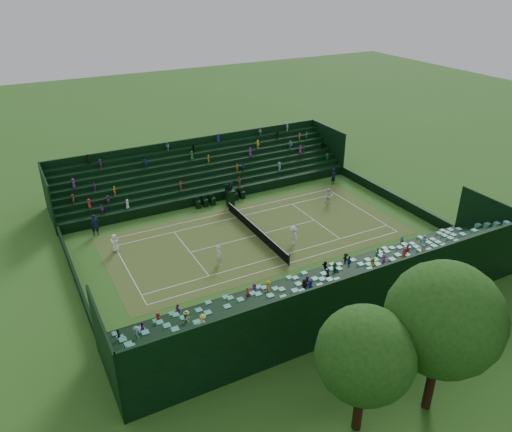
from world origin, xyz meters
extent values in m
plane|color=#316921|center=(0.00, 0.00, 0.00)|extent=(160.00, 160.00, 0.00)
cube|color=#376C24|center=(0.00, 0.00, 0.01)|extent=(12.97, 26.77, 0.01)
cube|color=black|center=(0.00, 15.88, 0.50)|extent=(17.17, 0.20, 1.00)
cube|color=black|center=(0.00, -15.88, 0.50)|extent=(17.17, 0.20, 1.00)
cube|color=black|center=(8.48, 0.00, 0.50)|extent=(0.20, 31.77, 1.00)
cube|color=black|center=(-8.48, 0.00, 0.50)|extent=(0.20, 31.77, 1.00)
cube|color=black|center=(8.98, 0.00, 0.50)|extent=(0.80, 32.00, 1.00)
cube|color=black|center=(9.79, 0.00, 0.72)|extent=(0.80, 32.00, 1.45)
cube|color=black|center=(10.58, 0.00, 0.95)|extent=(0.80, 32.00, 1.90)
cube|color=black|center=(11.38, 0.00, 1.18)|extent=(0.80, 32.00, 2.35)
cube|color=black|center=(12.18, 0.00, 1.40)|extent=(0.80, 32.00, 2.80)
cube|color=black|center=(12.98, 0.00, 1.62)|extent=(0.80, 32.00, 3.25)
cube|color=black|center=(13.79, 0.00, 1.85)|extent=(0.80, 32.00, 3.70)
cube|color=black|center=(14.59, 0.00, 2.08)|extent=(0.80, 32.00, 4.15)
cube|color=black|center=(15.08, 0.00, 2.45)|extent=(0.20, 32.00, 4.90)
cube|color=black|center=(-8.98, 0.00, 0.50)|extent=(0.80, 32.00, 1.00)
cube|color=black|center=(-9.79, 0.00, 0.72)|extent=(0.80, 32.00, 1.45)
cube|color=black|center=(-10.58, 0.00, 0.95)|extent=(0.80, 32.00, 1.90)
cube|color=black|center=(-11.38, 0.00, 1.18)|extent=(0.80, 32.00, 2.35)
cube|color=black|center=(-12.18, 0.00, 1.40)|extent=(0.80, 32.00, 2.80)
cube|color=black|center=(-12.98, 0.00, 1.62)|extent=(0.80, 32.00, 3.25)
cube|color=black|center=(-13.79, 0.00, 1.85)|extent=(0.80, 32.00, 3.70)
cube|color=black|center=(-14.59, 0.00, 2.08)|extent=(0.80, 32.00, 4.15)
cube|color=black|center=(-15.08, 0.00, 2.45)|extent=(0.20, 32.00, 4.90)
cylinder|color=black|center=(-5.79, 0.00, 0.53)|extent=(0.10, 0.10, 1.06)
cylinder|color=black|center=(5.79, 0.00, 0.53)|extent=(0.10, 0.10, 1.06)
cube|color=black|center=(0.00, 0.00, 0.46)|extent=(11.57, 0.02, 0.86)
cube|color=white|center=(0.00, 0.00, 0.93)|extent=(11.57, 0.04, 0.07)
cylinder|color=black|center=(21.14, -5.16, 1.36)|extent=(0.50, 0.50, 2.73)
sphere|color=#194A15|center=(21.14, -5.16, 5.07)|extent=(4.99, 4.99, 4.99)
cylinder|color=black|center=(21.84, -0.82, 1.65)|extent=(0.50, 0.50, 3.30)
sphere|color=#194A15|center=(21.84, -0.82, 6.13)|extent=(6.03, 6.03, 6.03)
cube|color=black|center=(-6.66, 0.59, 0.84)|extent=(0.65, 0.65, 1.67)
cube|color=black|center=(-6.66, 0.59, 1.72)|extent=(0.84, 0.84, 0.09)
cube|color=black|center=(-6.99, 0.59, 2.05)|extent=(0.07, 0.84, 0.65)
imported|color=black|center=(-6.66, 0.59, 2.20)|extent=(0.43, 0.49, 0.86)
cube|color=black|center=(-7.85, -2.48, 0.38)|extent=(0.48, 0.48, 0.77)
cube|color=black|center=(-8.09, -2.48, 0.86)|extent=(0.06, 0.48, 0.48)
cube|color=black|center=(-7.85, -1.68, 0.38)|extent=(0.48, 0.48, 0.77)
cube|color=black|center=(-8.09, -1.68, 0.86)|extent=(0.06, 0.48, 0.48)
cube|color=black|center=(-7.85, -0.88, 0.38)|extent=(0.48, 0.48, 0.77)
cube|color=black|center=(-8.09, -0.88, 0.86)|extent=(0.06, 0.48, 0.48)
cube|color=black|center=(-7.85, 0.92, 0.38)|extent=(0.48, 0.48, 0.77)
cube|color=black|center=(-8.09, 0.92, 0.86)|extent=(0.06, 0.48, 0.48)
cube|color=black|center=(-7.85, 1.72, 0.38)|extent=(0.48, 0.48, 0.77)
cube|color=black|center=(-8.09, 1.72, 0.86)|extent=(0.06, 0.48, 0.48)
cube|color=black|center=(-7.85, 2.52, 0.38)|extent=(0.48, 0.48, 0.77)
cube|color=black|center=(-8.09, 2.52, 0.86)|extent=(0.06, 0.48, 0.48)
imported|color=white|center=(-3.22, -11.97, 0.81)|extent=(0.92, 0.76, 1.62)
imported|color=white|center=(2.87, -4.96, 0.86)|extent=(0.66, 0.46, 1.73)
imported|color=white|center=(-2.58, 9.80, 0.81)|extent=(0.89, 0.76, 1.63)
imported|color=white|center=(2.89, 2.15, 0.86)|extent=(1.13, 0.66, 1.73)
imported|color=black|center=(-6.51, 13.29, 0.91)|extent=(0.66, 0.78, 1.83)
imported|color=black|center=(-6.95, -12.84, 1.01)|extent=(0.59, 0.80, 2.01)
camera|label=1|loc=(35.14, -18.64, 22.13)|focal=35.00mm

